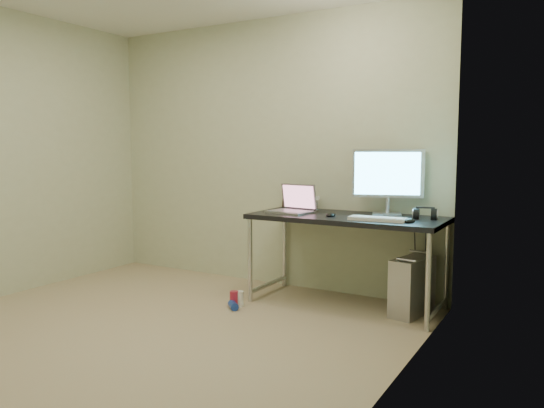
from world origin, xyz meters
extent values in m
plane|color=tan|center=(0.00, 0.00, 0.00)|extent=(3.50, 3.50, 0.00)
cube|color=beige|center=(0.00, 1.75, 1.25)|extent=(3.50, 0.02, 2.50)
cube|color=beige|center=(1.75, 0.00, 1.25)|extent=(0.02, 3.50, 2.50)
cube|color=black|center=(0.97, 1.41, 0.73)|extent=(1.57, 0.68, 0.04)
cylinder|color=silver|center=(0.22, 1.11, 0.35)|extent=(0.04, 0.04, 0.71)
cylinder|color=silver|center=(0.22, 1.71, 0.35)|extent=(0.04, 0.04, 0.71)
cylinder|color=silver|center=(1.71, 1.11, 0.35)|extent=(0.04, 0.04, 0.71)
cylinder|color=silver|center=(1.71, 1.71, 0.35)|extent=(0.04, 0.04, 0.71)
cylinder|color=silver|center=(0.22, 1.41, 0.08)|extent=(0.04, 0.60, 0.04)
cylinder|color=silver|center=(1.71, 1.41, 0.08)|extent=(0.04, 0.60, 0.04)
cube|color=#B1B1B6|center=(1.51, 1.44, 0.22)|extent=(0.27, 0.46, 0.45)
cylinder|color=silver|center=(1.51, 1.26, 0.47)|extent=(0.16, 0.05, 0.02)
cylinder|color=silver|center=(1.51, 1.62, 0.47)|extent=(0.16, 0.05, 0.02)
cylinder|color=black|center=(1.46, 1.70, 0.40)|extent=(0.01, 0.16, 0.69)
cylinder|color=black|center=(1.55, 1.68, 0.38)|extent=(0.02, 0.11, 0.71)
cylinder|color=#AD1F3B|center=(0.19, 0.91, 0.06)|extent=(0.09, 0.09, 0.13)
cylinder|color=white|center=(0.22, 0.94, 0.06)|extent=(0.09, 0.09, 0.13)
cylinder|color=#1C3CA6|center=(0.23, 0.85, 0.03)|extent=(0.13, 0.13, 0.06)
cube|color=silver|center=(0.49, 1.32, 0.76)|extent=(0.38, 0.29, 0.02)
cube|color=gray|center=(0.49, 1.32, 0.77)|extent=(0.33, 0.24, 0.00)
cube|color=#9D9BA4|center=(0.51, 1.46, 0.88)|extent=(0.35, 0.10, 0.22)
cube|color=#764655|center=(0.51, 1.45, 0.88)|extent=(0.31, 0.08, 0.19)
cube|color=silver|center=(1.24, 1.61, 0.76)|extent=(0.27, 0.23, 0.02)
cylinder|color=silver|center=(1.24, 1.63, 0.83)|extent=(0.04, 0.04, 0.13)
cube|color=silver|center=(1.24, 1.62, 1.09)|extent=(0.56, 0.22, 0.40)
cube|color=#54BFE7|center=(1.24, 1.60, 1.09)|extent=(0.50, 0.18, 0.35)
cube|color=white|center=(1.28, 1.24, 0.76)|extent=(0.44, 0.17, 0.03)
ellipsoid|color=black|center=(1.52, 1.27, 0.77)|extent=(0.08, 0.12, 0.04)
ellipsoid|color=black|center=(0.88, 1.30, 0.77)|extent=(0.10, 0.13, 0.04)
cylinder|color=black|center=(1.51, 1.51, 0.78)|extent=(0.06, 0.12, 0.11)
cylinder|color=black|center=(1.64, 1.51, 0.78)|extent=(0.06, 0.12, 0.11)
cube|color=black|center=(1.58, 1.51, 0.84)|extent=(0.14, 0.04, 0.01)
cube|color=black|center=(0.33, 1.73, 0.85)|extent=(0.25, 0.08, 0.20)
cylinder|color=silver|center=(0.57, 1.70, 0.80)|extent=(0.01, 0.01, 0.09)
cylinder|color=white|center=(0.57, 1.70, 0.85)|extent=(0.05, 0.04, 0.04)
camera|label=1|loc=(2.58, -2.60, 1.29)|focal=35.00mm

